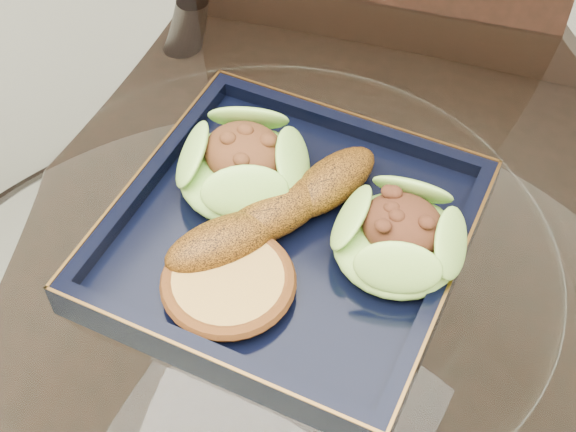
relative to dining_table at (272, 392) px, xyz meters
The scene contains 7 objects.
dining_table is the anchor object (origin of this frame).
dining_chair 0.29m from the dining_table, 107.30° to the left, with size 0.53×0.53×1.00m.
navy_plate 0.18m from the dining_table, 104.63° to the left, with size 0.27×0.27×0.02m, color black.
lettuce_wrap_left 0.23m from the dining_table, 134.70° to the left, with size 0.11×0.11×0.04m, color #569C2D.
lettuce_wrap_right 0.23m from the dining_table, 46.11° to the left, with size 0.10×0.10×0.04m, color #51952B.
roasted_plantain 0.21m from the dining_table, 114.26° to the left, with size 0.19×0.04×0.04m, color #683B0A.
crumb_patty 0.19m from the dining_table, 131.87° to the right, with size 0.09×0.09×0.02m, color #B68B3C.
Camera 1 is at (0.20, -0.29, 1.29)m, focal length 50.00 mm.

